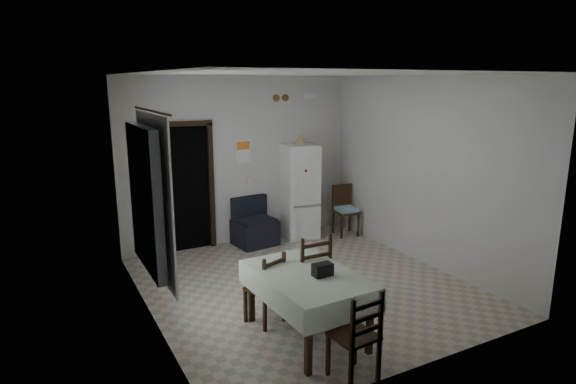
# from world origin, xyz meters

# --- Properties ---
(ground) EXTENTS (4.50, 4.50, 0.00)m
(ground) POSITION_xyz_m (0.00, 0.00, 0.00)
(ground) COLOR #ADA48D
(ground) RESTS_ON ground
(ceiling) EXTENTS (4.20, 4.50, 0.02)m
(ceiling) POSITION_xyz_m (0.00, 0.00, 2.90)
(ceiling) COLOR white
(ceiling) RESTS_ON ground
(wall_back) EXTENTS (4.20, 0.02, 2.90)m
(wall_back) POSITION_xyz_m (0.00, 2.25, 1.45)
(wall_back) COLOR beige
(wall_back) RESTS_ON ground
(wall_front) EXTENTS (4.20, 0.02, 2.90)m
(wall_front) POSITION_xyz_m (0.00, -2.25, 1.45)
(wall_front) COLOR beige
(wall_front) RESTS_ON ground
(wall_left) EXTENTS (0.02, 4.50, 2.90)m
(wall_left) POSITION_xyz_m (-2.10, 0.00, 1.45)
(wall_left) COLOR beige
(wall_left) RESTS_ON ground
(wall_right) EXTENTS (0.02, 4.50, 2.90)m
(wall_right) POSITION_xyz_m (2.10, 0.00, 1.45)
(wall_right) COLOR beige
(wall_right) RESTS_ON ground
(doorway) EXTENTS (1.06, 0.52, 2.22)m
(doorway) POSITION_xyz_m (-1.05, 2.45, 1.06)
(doorway) COLOR black
(doorway) RESTS_ON ground
(window_recess) EXTENTS (0.10, 1.20, 1.60)m
(window_recess) POSITION_xyz_m (-2.15, -0.20, 1.55)
(window_recess) COLOR silver
(window_recess) RESTS_ON ground
(curtain) EXTENTS (0.02, 1.45, 1.85)m
(curtain) POSITION_xyz_m (-2.04, -0.20, 1.55)
(curtain) COLOR white
(curtain) RESTS_ON ground
(curtain_rod) EXTENTS (0.02, 1.60, 0.02)m
(curtain_rod) POSITION_xyz_m (-2.03, -0.20, 2.50)
(curtain_rod) COLOR black
(curtain_rod) RESTS_ON ground
(calendar) EXTENTS (0.28, 0.02, 0.40)m
(calendar) POSITION_xyz_m (0.05, 2.24, 1.62)
(calendar) COLOR white
(calendar) RESTS_ON ground
(calendar_image) EXTENTS (0.24, 0.01, 0.14)m
(calendar_image) POSITION_xyz_m (0.05, 2.23, 1.72)
(calendar_image) COLOR orange
(calendar_image) RESTS_ON ground
(light_switch) EXTENTS (0.08, 0.02, 0.12)m
(light_switch) POSITION_xyz_m (0.15, 2.24, 1.10)
(light_switch) COLOR beige
(light_switch) RESTS_ON ground
(vent_left) EXTENTS (0.12, 0.03, 0.12)m
(vent_left) POSITION_xyz_m (0.70, 2.23, 2.52)
(vent_left) COLOR brown
(vent_left) RESTS_ON ground
(vent_right) EXTENTS (0.12, 0.03, 0.12)m
(vent_right) POSITION_xyz_m (0.88, 2.23, 2.52)
(vent_right) COLOR brown
(vent_right) RESTS_ON ground
(emergency_light) EXTENTS (0.25, 0.07, 0.09)m
(emergency_light) POSITION_xyz_m (1.35, 2.21, 2.55)
(emergency_light) COLOR white
(emergency_light) RESTS_ON ground
(fridge) EXTENTS (0.62, 0.62, 1.71)m
(fridge) POSITION_xyz_m (1.00, 1.93, 0.85)
(fridge) COLOR white
(fridge) RESTS_ON ground
(tan_cone) EXTENTS (0.24, 0.24, 0.18)m
(tan_cone) POSITION_xyz_m (1.02, 1.95, 1.80)
(tan_cone) COLOR tan
(tan_cone) RESTS_ON fridge
(navy_seat) EXTENTS (0.75, 0.73, 0.82)m
(navy_seat) POSITION_xyz_m (0.11, 1.93, 0.41)
(navy_seat) COLOR black
(navy_seat) RESTS_ON ground
(corner_chair) EXTENTS (0.45, 0.45, 0.93)m
(corner_chair) POSITION_xyz_m (1.82, 1.62, 0.47)
(corner_chair) COLOR black
(corner_chair) RESTS_ON ground
(dining_table) EXTENTS (1.00, 1.49, 0.76)m
(dining_table) POSITION_xyz_m (-0.68, -1.20, 0.38)
(dining_table) COLOR #A7B89E
(dining_table) RESTS_ON ground
(black_bag) EXTENTS (0.22, 0.13, 0.14)m
(black_bag) POSITION_xyz_m (-0.57, -1.34, 0.83)
(black_bag) COLOR black
(black_bag) RESTS_ON dining_table
(dining_chair_far_left) EXTENTS (0.48, 0.48, 0.88)m
(dining_chair_far_left) POSITION_xyz_m (-0.95, -0.67, 0.44)
(dining_chair_far_left) COLOR black
(dining_chair_far_left) RESTS_ON ground
(dining_chair_far_right) EXTENTS (0.45, 0.45, 1.04)m
(dining_chair_far_right) POSITION_xyz_m (-0.37, -0.69, 0.52)
(dining_chair_far_right) COLOR black
(dining_chair_far_right) RESTS_ON ground
(dining_chair_near_head) EXTENTS (0.43, 0.43, 0.93)m
(dining_chair_near_head) POSITION_xyz_m (-0.68, -2.09, 0.47)
(dining_chair_near_head) COLOR black
(dining_chair_near_head) RESTS_ON ground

